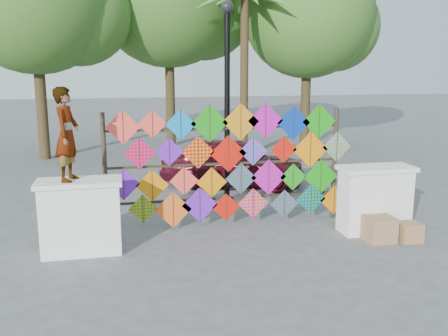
{
  "coord_description": "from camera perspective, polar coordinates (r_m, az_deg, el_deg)",
  "views": [
    {
      "loc": [
        -2.01,
        -8.57,
        3.17
      ],
      "look_at": [
        -0.07,
        0.6,
        1.21
      ],
      "focal_mm": 40.0,
      "sensor_mm": 36.0,
      "label": 1
    }
  ],
  "objects": [
    {
      "name": "kite_rack",
      "position": [
        9.73,
        0.97,
        0.38
      ],
      "size": [
        4.94,
        0.24,
        2.44
      ],
      "color": "#2F271A",
      "rests_on": "ground"
    },
    {
      "name": "cardboard_box_near",
      "position": [
        9.54,
        17.33,
        -6.68
      ],
      "size": [
        0.51,
        0.45,
        0.45
      ],
      "primitive_type": "cube",
      "color": "#A06F4D",
      "rests_on": "ground"
    },
    {
      "name": "palm_tree",
      "position": [
        17.18,
        2.39,
        17.78
      ],
      "size": [
        3.62,
        3.62,
        5.83
      ],
      "color": "#42331C",
      "rests_on": "ground"
    },
    {
      "name": "parapet_left",
      "position": [
        8.76,
        -16.04,
        -5.34
      ],
      "size": [
        1.4,
        0.65,
        1.28
      ],
      "color": "white",
      "rests_on": "ground"
    },
    {
      "name": "cardboard_box_far",
      "position": [
        9.74,
        20.4,
        -6.87
      ],
      "size": [
        0.4,
        0.37,
        0.34
      ],
      "primitive_type": "cube",
      "color": "#A06F4D",
      "rests_on": "ground"
    },
    {
      "name": "parapet_right",
      "position": [
        9.92,
        16.85,
        -3.39
      ],
      "size": [
        1.4,
        0.65,
        1.28
      ],
      "color": "white",
      "rests_on": "ground"
    },
    {
      "name": "tree_east",
      "position": [
        19.52,
        9.85,
        17.0
      ],
      "size": [
        5.4,
        4.8,
        7.42
      ],
      "color": "#42331C",
      "rests_on": "ground"
    },
    {
      "name": "lamppost",
      "position": [
        10.82,
        0.36,
        9.31
      ],
      "size": [
        0.28,
        0.28,
        4.46
      ],
      "color": "black",
      "rests_on": "ground"
    },
    {
      "name": "ground",
      "position": [
        9.35,
        1.17,
        -7.97
      ],
      "size": [
        80.0,
        80.0,
        0.0
      ],
      "primitive_type": "plane",
      "color": "slate",
      "rests_on": "ground"
    },
    {
      "name": "vendor_woman",
      "position": [
        8.48,
        -17.53,
        3.69
      ],
      "size": [
        0.5,
        0.64,
        1.53
      ],
      "primitive_type": "imported",
      "rotation": [
        0.0,
        0.0,
        1.31
      ],
      "color": "#99999E",
      "rests_on": "parapet_left"
    },
    {
      "name": "sedan",
      "position": [
        13.16,
        1.0,
        0.73
      ],
      "size": [
        4.02,
        2.73,
        1.27
      ],
      "primitive_type": "imported",
      "rotation": [
        0.0,
        0.0,
        1.21
      ],
      "color": "#540E1E",
      "rests_on": "ground"
    }
  ]
}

